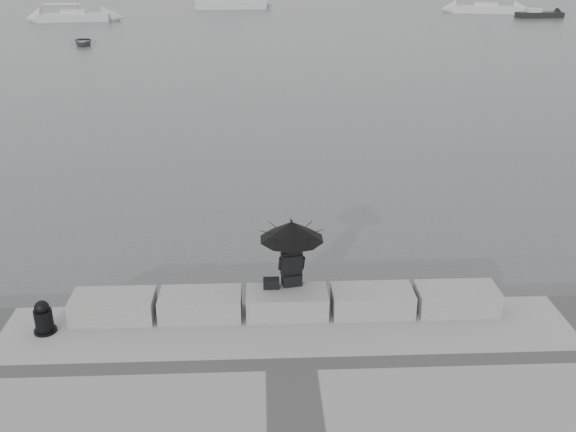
{
  "coord_description": "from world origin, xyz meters",
  "views": [
    {
      "loc": [
        -0.46,
        -11.46,
        7.23
      ],
      "look_at": [
        0.17,
        3.0,
        1.17
      ],
      "focal_mm": 40.0,
      "sensor_mm": 36.0,
      "label": 1
    }
  ],
  "objects_px": {
    "dinghy": "(83,42)",
    "motor_cruiser": "(230,1)",
    "sailboat_right": "(485,8)",
    "small_motorboat": "(539,15)",
    "mooring_bollard": "(44,319)",
    "sailboat_left": "(74,16)",
    "seated_person": "(292,237)"
  },
  "relations": [
    {
      "from": "mooring_bollard",
      "to": "dinghy",
      "type": "xyz_separation_m",
      "value": [
        -10.04,
        43.13,
        -0.52
      ]
    },
    {
      "from": "sailboat_left",
      "to": "small_motorboat",
      "type": "distance_m",
      "value": 51.21
    },
    {
      "from": "sailboat_right",
      "to": "dinghy",
      "type": "bearing_deg",
      "value": -131.06
    },
    {
      "from": "sailboat_right",
      "to": "motor_cruiser",
      "type": "distance_m",
      "value": 31.67
    },
    {
      "from": "motor_cruiser",
      "to": "mooring_bollard",
      "type": "bearing_deg",
      "value": -96.06
    },
    {
      "from": "sailboat_left",
      "to": "small_motorboat",
      "type": "relative_size",
      "value": 2.48
    },
    {
      "from": "sailboat_right",
      "to": "motor_cruiser",
      "type": "height_order",
      "value": "sailboat_right"
    },
    {
      "from": "small_motorboat",
      "to": "dinghy",
      "type": "bearing_deg",
      "value": -160.33
    },
    {
      "from": "seated_person",
      "to": "dinghy",
      "type": "xyz_separation_m",
      "value": [
        -14.75,
        42.34,
        -1.77
      ]
    },
    {
      "from": "motor_cruiser",
      "to": "small_motorboat",
      "type": "height_order",
      "value": "motor_cruiser"
    },
    {
      "from": "seated_person",
      "to": "motor_cruiser",
      "type": "relative_size",
      "value": 0.15
    },
    {
      "from": "seated_person",
      "to": "sailboat_left",
      "type": "relative_size",
      "value": 0.11
    },
    {
      "from": "small_motorboat",
      "to": "seated_person",
      "type": "bearing_deg",
      "value": -120.4
    },
    {
      "from": "dinghy",
      "to": "mooring_bollard",
      "type": "bearing_deg",
      "value": -88.22
    },
    {
      "from": "mooring_bollard",
      "to": "sailboat_right",
      "type": "bearing_deg",
      "value": 65.51
    },
    {
      "from": "small_motorboat",
      "to": "dinghy",
      "type": "height_order",
      "value": "small_motorboat"
    },
    {
      "from": "sailboat_left",
      "to": "motor_cruiser",
      "type": "bearing_deg",
      "value": 35.57
    },
    {
      "from": "motor_cruiser",
      "to": "dinghy",
      "type": "height_order",
      "value": "motor_cruiser"
    },
    {
      "from": "sailboat_left",
      "to": "sailboat_right",
      "type": "relative_size",
      "value": 1.0
    },
    {
      "from": "seated_person",
      "to": "sailboat_right",
      "type": "relative_size",
      "value": 0.11
    },
    {
      "from": "small_motorboat",
      "to": "sailboat_right",
      "type": "bearing_deg",
      "value": 121.88
    },
    {
      "from": "dinghy",
      "to": "motor_cruiser",
      "type": "bearing_deg",
      "value": 60.84
    },
    {
      "from": "sailboat_right",
      "to": "mooring_bollard",
      "type": "bearing_deg",
      "value": -97.51
    },
    {
      "from": "mooring_bollard",
      "to": "motor_cruiser",
      "type": "height_order",
      "value": "motor_cruiser"
    },
    {
      "from": "sailboat_left",
      "to": "dinghy",
      "type": "xyz_separation_m",
      "value": [
        5.49,
        -18.38,
        -0.27
      ]
    },
    {
      "from": "mooring_bollard",
      "to": "motor_cruiser",
      "type": "bearing_deg",
      "value": 89.58
    },
    {
      "from": "sailboat_right",
      "to": "small_motorboat",
      "type": "distance_m",
      "value": 7.2
    },
    {
      "from": "sailboat_left",
      "to": "dinghy",
      "type": "distance_m",
      "value": 19.18
    },
    {
      "from": "dinghy",
      "to": "sailboat_left",
      "type": "bearing_deg",
      "value": 95.31
    },
    {
      "from": "seated_person",
      "to": "mooring_bollard",
      "type": "distance_m",
      "value": 4.94
    },
    {
      "from": "sailboat_right",
      "to": "motor_cruiser",
      "type": "xyz_separation_m",
      "value": [
        -30.87,
        7.07,
        0.37
      ]
    },
    {
      "from": "seated_person",
      "to": "dinghy",
      "type": "bearing_deg",
      "value": 97.59
    }
  ]
}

